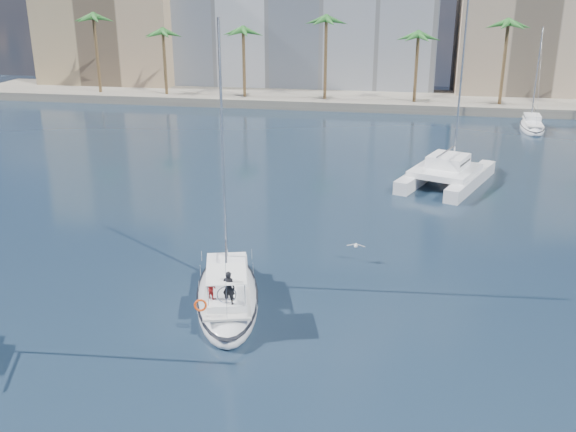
# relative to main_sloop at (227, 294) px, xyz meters

# --- Properties ---
(ground) EXTENTS (160.00, 160.00, 0.00)m
(ground) POSITION_rel_main_sloop_xyz_m (3.86, 2.29, -0.50)
(ground) COLOR black
(ground) RESTS_ON ground
(quay) EXTENTS (120.00, 14.00, 1.20)m
(quay) POSITION_rel_main_sloop_xyz_m (3.86, 63.29, 0.10)
(quay) COLOR gray
(quay) RESTS_ON ground
(building_modern) EXTENTS (42.00, 16.00, 28.00)m
(building_modern) POSITION_rel_main_sloop_xyz_m (-8.14, 75.29, 13.50)
(building_modern) COLOR silver
(building_modern) RESTS_ON ground
(building_tan_left) EXTENTS (22.00, 14.00, 22.00)m
(building_tan_left) POSITION_rel_main_sloop_xyz_m (-38.14, 71.29, 10.50)
(building_tan_left) COLOR tan
(building_tan_left) RESTS_ON ground
(building_beige) EXTENTS (20.00, 14.00, 20.00)m
(building_beige) POSITION_rel_main_sloop_xyz_m (25.86, 72.29, 9.50)
(building_beige) COLOR tan
(building_beige) RESTS_ON ground
(palm_left) EXTENTS (3.60, 3.60, 12.30)m
(palm_left) POSITION_rel_main_sloop_xyz_m (-30.14, 59.29, 9.78)
(palm_left) COLOR brown
(palm_left) RESTS_ON ground
(palm_centre) EXTENTS (3.60, 3.60, 12.30)m
(palm_centre) POSITION_rel_main_sloop_xyz_m (3.86, 59.29, 9.78)
(palm_centre) COLOR brown
(palm_centre) RESTS_ON ground
(main_sloop) EXTENTS (5.99, 10.92, 15.46)m
(main_sloop) POSITION_rel_main_sloop_xyz_m (0.00, 0.00, 0.00)
(main_sloop) COLOR white
(main_sloop) RESTS_ON ground
(catamaran) EXTENTS (8.98, 12.09, 15.98)m
(catamaran) POSITION_rel_main_sloop_xyz_m (12.70, 24.74, 0.62)
(catamaran) COLOR white
(catamaran) RESTS_ON ground
(seagull) EXTENTS (1.14, 0.49, 0.21)m
(seagull) POSITION_rel_main_sloop_xyz_m (6.37, 6.63, 0.61)
(seagull) COLOR silver
(seagull) RESTS_ON ground
(moored_yacht_a) EXTENTS (3.37, 9.52, 11.90)m
(moored_yacht_a) POSITION_rel_main_sloop_xyz_m (23.86, 49.29, -0.50)
(moored_yacht_a) COLOR white
(moored_yacht_a) RESTS_ON ground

